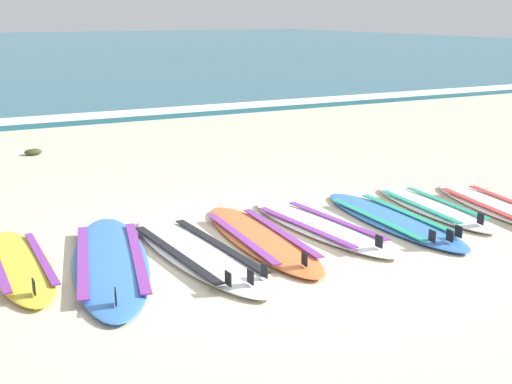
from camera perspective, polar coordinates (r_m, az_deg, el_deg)
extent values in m
plane|color=beige|center=(6.31, 1.82, -4.54)|extent=(80.00, 80.00, 0.00)
cube|color=white|center=(13.84, -15.13, 5.88)|extent=(80.00, 0.89, 0.11)
ellipsoid|color=yellow|center=(6.09, -19.20, -5.78)|extent=(0.53, 1.98, 0.07)
cube|color=purple|center=(6.10, -17.59, -5.21)|extent=(0.09, 1.38, 0.01)
cube|color=black|center=(5.34, -18.14, -7.56)|extent=(0.01, 0.09, 0.11)
ellipsoid|color=#3875CC|center=(5.97, -12.11, -5.68)|extent=(1.21, 2.61, 0.07)
cube|color=purple|center=(5.95, -14.33, -5.45)|extent=(0.50, 1.74, 0.01)
cube|color=purple|center=(5.96, -9.94, -5.17)|extent=(0.50, 1.74, 0.01)
cube|color=black|center=(5.02, -11.70, -8.59)|extent=(0.03, 0.09, 0.11)
ellipsoid|color=white|center=(6.05, -4.96, -5.09)|extent=(0.74, 2.40, 0.07)
cube|color=black|center=(5.95, -6.81, -5.07)|extent=(0.19, 1.66, 0.01)
cube|color=black|center=(6.13, -3.18, -4.39)|extent=(0.19, 1.66, 0.01)
cube|color=black|center=(5.26, -0.47, -7.14)|extent=(0.02, 0.09, 0.11)
cube|color=black|center=(5.23, -2.35, -7.27)|extent=(0.02, 0.09, 0.11)
cube|color=black|center=(5.39, 0.70, -6.60)|extent=(0.02, 0.09, 0.11)
ellipsoid|color=orange|center=(6.41, 0.37, -3.88)|extent=(0.70, 2.29, 0.07)
cube|color=purple|center=(6.32, -1.31, -3.77)|extent=(0.18, 1.58, 0.01)
cube|color=purple|center=(6.48, 2.01, -3.30)|extent=(0.18, 1.58, 0.01)
cube|color=black|center=(5.64, 4.09, -5.63)|extent=(0.02, 0.09, 0.11)
ellipsoid|color=white|center=(6.77, 5.40, -2.92)|extent=(0.74, 2.19, 0.07)
cube|color=purple|center=(6.64, 4.09, -2.87)|extent=(0.22, 1.51, 0.01)
cube|color=purple|center=(6.87, 6.68, -2.32)|extent=(0.22, 1.51, 0.01)
cube|color=black|center=(6.14, 10.28, -4.10)|extent=(0.02, 0.09, 0.11)
ellipsoid|color=#3875CC|center=(7.11, 11.31, -2.27)|extent=(0.65, 2.26, 0.07)
cube|color=teal|center=(6.99, 9.99, -2.16)|extent=(0.14, 1.57, 0.01)
cube|color=teal|center=(7.22, 12.62, -1.74)|extent=(0.14, 1.57, 0.01)
cube|color=black|center=(6.44, 15.95, -3.54)|extent=(0.02, 0.09, 0.11)
cube|color=black|center=(6.39, 14.55, -3.59)|extent=(0.02, 0.09, 0.11)
cube|color=black|center=(6.58, 16.63, -3.19)|extent=(0.02, 0.09, 0.11)
ellipsoid|color=white|center=(7.64, 14.56, -1.28)|extent=(0.65, 1.99, 0.07)
cube|color=teal|center=(7.52, 13.51, -1.13)|extent=(0.18, 1.37, 0.01)
cube|color=teal|center=(7.73, 15.62, -0.84)|extent=(0.18, 1.37, 0.01)
cube|color=black|center=(7.05, 18.31, -2.14)|extent=(0.02, 0.09, 0.11)
ellipsoid|color=white|center=(7.86, 19.61, -1.21)|extent=(0.88, 2.20, 0.07)
cube|color=#D13838|center=(7.74, 18.51, -1.05)|extent=(0.32, 1.49, 0.01)
ellipsoid|color=#384723|center=(10.84, -18.18, 3.22)|extent=(0.26, 0.21, 0.09)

